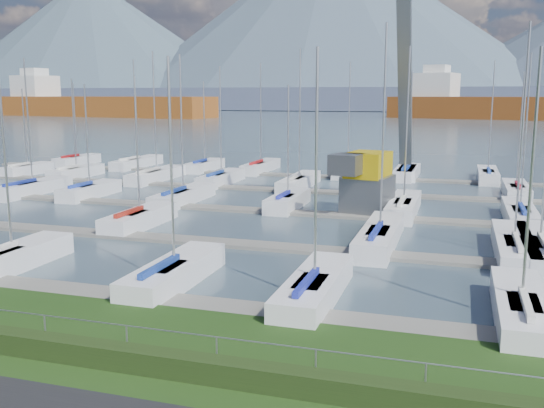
% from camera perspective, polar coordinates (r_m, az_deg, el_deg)
% --- Properties ---
extents(water, '(800.00, 540.00, 0.20)m').
position_cam_1_polar(water, '(275.85, 15.58, 8.09)').
color(water, '#3F515D').
extents(hedge, '(80.00, 0.70, 0.70)m').
position_cam_1_polar(hedge, '(19.12, -11.41, -14.28)').
color(hedge, '#213212').
rests_on(hedge, grass).
extents(fence, '(80.00, 0.04, 0.04)m').
position_cam_1_polar(fence, '(19.11, -10.92, -11.51)').
color(fence, '#919399').
rests_on(fence, grass).
extents(foothill, '(900.00, 80.00, 12.00)m').
position_cam_1_polar(foothill, '(345.70, 16.01, 9.50)').
color(foothill, '#49526B').
rests_on(foothill, water).
extents(mountains, '(1190.00, 360.00, 115.00)m').
position_cam_1_polar(mountains, '(421.97, 17.58, 15.02)').
color(mountains, '#3B4756').
rests_on(mountains, water).
extents(docks, '(90.00, 41.60, 0.25)m').
position_cam_1_polar(docks, '(43.28, 5.49, -1.04)').
color(docks, gray).
rests_on(docks, water).
extents(crane, '(4.72, 13.37, 22.35)m').
position_cam_1_polar(crane, '(44.87, 9.92, 6.40)').
color(crane, slate).
rests_on(crane, water).
extents(cargo_ship_west, '(99.31, 32.27, 21.50)m').
position_cam_1_polar(cargo_ship_west, '(254.50, -16.61, 8.78)').
color(cargo_ship_west, brown).
rests_on(cargo_ship_west, water).
extents(cargo_ship_mid, '(105.08, 43.08, 21.50)m').
position_cam_1_polar(cargo_ship_mid, '(229.43, 22.84, 8.28)').
color(cargo_ship_mid, brown).
rests_on(cargo_ship_mid, water).
extents(sailboat_fleet, '(74.94, 49.77, 13.60)m').
position_cam_1_polar(sailboat_fleet, '(45.95, 5.84, 6.77)').
color(sailboat_fleet, silver).
rests_on(sailboat_fleet, water).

